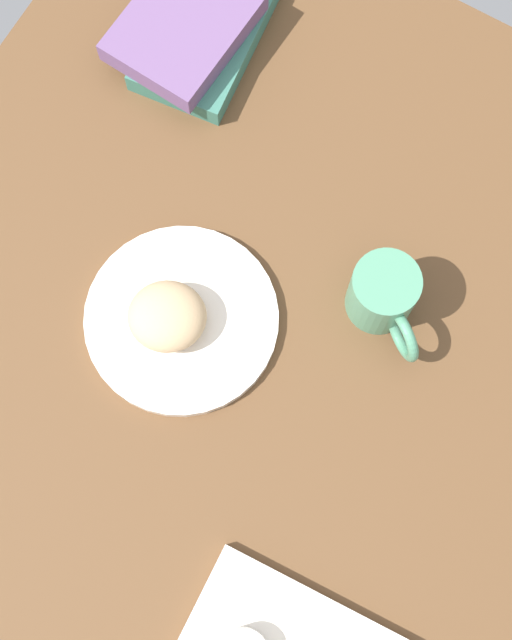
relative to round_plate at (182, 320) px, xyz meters
The scene contains 5 objects.
dining_table 7.13cm from the round_plate, 80.72° to the left, with size 110.00×90.00×4.00cm, color brown.
round_plate is the anchor object (origin of this frame).
scone_pastry 3.37cm from the round_plate, 59.29° to the right, with size 8.97×8.38×4.94cm, color tan.
book_stack 36.21cm from the round_plate, 151.66° to the right, with size 21.69×16.20×6.21cm.
coffee_mug 23.49cm from the round_plate, 124.57° to the left, with size 9.50×11.12×8.94cm.
Camera 1 is at (18.30, 14.74, 112.51)cm, focal length 53.84 mm.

